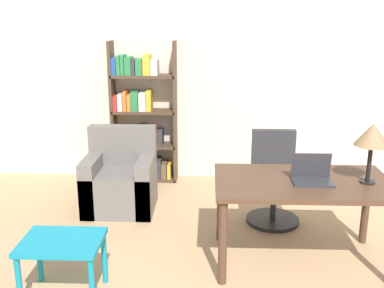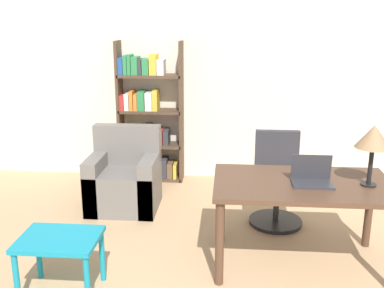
{
  "view_description": "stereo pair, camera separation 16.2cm",
  "coord_description": "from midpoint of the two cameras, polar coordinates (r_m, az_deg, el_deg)",
  "views": [
    {
      "loc": [
        -0.37,
        -1.25,
        2.06
      ],
      "look_at": [
        -0.51,
        2.52,
        1.0
      ],
      "focal_mm": 42.0,
      "sensor_mm": 36.0,
      "label": 1
    },
    {
      "loc": [
        -0.2,
        -1.24,
        2.06
      ],
      "look_at": [
        -0.51,
        2.52,
        1.0
      ],
      "focal_mm": 42.0,
      "sensor_mm": 36.0,
      "label": 2
    }
  ],
  "objects": [
    {
      "name": "bookshelf",
      "position": [
        5.81,
        -4.91,
        2.88
      ],
      "size": [
        0.83,
        0.28,
        1.8
      ],
      "color": "#4C3828",
      "rests_on": "ground_plane"
    },
    {
      "name": "armchair",
      "position": [
        5.07,
        -7.66,
        -4.67
      ],
      "size": [
        0.75,
        0.66,
        0.9
      ],
      "color": "#66605B",
      "rests_on": "ground_plane"
    },
    {
      "name": "table_lamp",
      "position": [
        3.84,
        23.2,
        0.7
      ],
      "size": [
        0.28,
        0.28,
        0.5
      ],
      "color": "black",
      "rests_on": "desk"
    },
    {
      "name": "desk",
      "position": [
        3.9,
        15.02,
        -6.09
      ],
      "size": [
        1.48,
        0.86,
        0.75
      ],
      "color": "#4C3323",
      "rests_on": "ground_plane"
    },
    {
      "name": "laptop",
      "position": [
        3.83,
        16.15,
        -4.13
      ],
      "size": [
        0.33,
        0.22,
        0.23
      ],
      "color": "#2D2D33",
      "rests_on": "desk"
    },
    {
      "name": "office_chair",
      "position": [
        4.75,
        11.66,
        -4.97
      ],
      "size": [
        0.55,
        0.55,
        0.95
      ],
      "color": "black",
      "rests_on": "ground_plane"
    },
    {
      "name": "side_table_blue",
      "position": [
        3.6,
        -15.2,
        -12.46
      ],
      "size": [
        0.6,
        0.46,
        0.47
      ],
      "color": "teal",
      "rests_on": "ground_plane"
    },
    {
      "name": "wall_back",
      "position": [
        5.83,
        7.56,
        8.53
      ],
      "size": [
        8.0,
        0.06,
        2.7
      ],
      "color": "beige",
      "rests_on": "ground_plane"
    }
  ]
}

